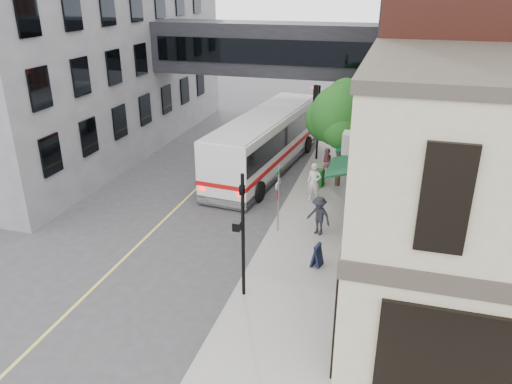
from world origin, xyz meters
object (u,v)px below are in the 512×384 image
Objects in this scene: pedestrian_a at (314,182)px; pedestrian_b at (327,163)px; pedestrian_c at (319,216)px; bus at (266,140)px; newspaper_box at (319,178)px; sandwich_board at (317,255)px.

pedestrian_a reaches higher than pedestrian_b.
bus is at bearing 144.25° from pedestrian_c.
pedestrian_c is at bearing -66.29° from newspaper_box.
pedestrian_a is 1.16× the size of pedestrian_b.
pedestrian_a is (3.51, -3.94, -0.73)m from bus.
pedestrian_b is 1.81× the size of sandwich_board.
pedestrian_a is 1.92m from newspaper_box.
newspaper_box is at bearing 123.35° from pedestrian_c.
bus is 11.23m from sandwich_board.
pedestrian_c reaches higher than sandwich_board.
pedestrian_b is 0.94× the size of pedestrian_c.
newspaper_box is (3.47, -2.09, -1.21)m from bus.
pedestrian_b is (3.67, -0.52, -0.86)m from bus.
pedestrian_c is (4.34, -7.50, -0.82)m from bus.
pedestrian_c is 5.50m from newspaper_box.
bus is 7.15× the size of pedestrian_c.
bus is 4.22m from newspaper_box.
pedestrian_a is 2.01× the size of newspaper_box.
pedestrian_a is at bearing -100.90° from pedestrian_b.
bus is 3.81m from pedestrian_b.
pedestrian_a is at bearing 127.35° from pedestrian_c.
bus is 6.50× the size of pedestrian_a.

